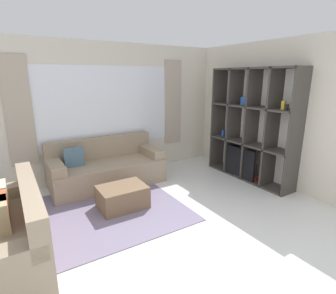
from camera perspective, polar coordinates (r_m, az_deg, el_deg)
ground_plane at (r=3.37m, az=8.17°, el=-22.41°), size 16.00×16.00×0.00m
wall_back at (r=5.54m, az=-13.15°, el=7.61°), size 6.30×0.11×2.70m
wall_right at (r=5.69m, az=18.60°, el=7.34°), size 0.07×4.36×2.70m
area_rug at (r=4.28m, az=-17.27°, el=-14.06°), size 2.90×2.11×0.01m
shelving_unit at (r=5.49m, az=17.88°, el=4.17°), size 0.43×1.93×2.21m
couch_main at (r=5.24m, az=-13.25°, el=-4.56°), size 2.10×0.91×0.88m
couch_side at (r=3.59m, az=-32.23°, el=-16.01°), size 0.91×1.80×0.88m
ottoman at (r=4.32m, az=-9.88°, el=-10.67°), size 0.73×0.55×0.36m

